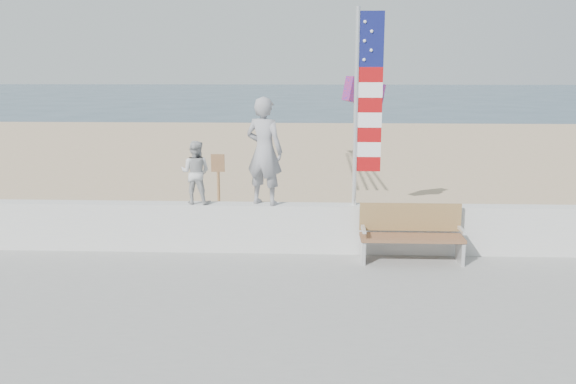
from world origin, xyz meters
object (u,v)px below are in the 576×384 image
(child, at_px, (196,172))
(adult, at_px, (264,151))
(bench, at_px, (411,233))
(flag, at_px, (363,99))

(child, bearing_deg, adult, -170.89)
(adult, xyz_separation_m, bench, (2.63, -0.45, -1.37))
(child, xyz_separation_m, flag, (3.03, -0.00, 1.33))
(adult, height_order, flag, flag)
(adult, height_order, bench, adult)
(child, height_order, bench, child)
(child, relative_size, flag, 0.33)
(bench, xyz_separation_m, flag, (-0.86, 0.45, 2.30))
(adult, xyz_separation_m, flag, (1.76, -0.00, 0.93))
(child, height_order, flag, flag)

